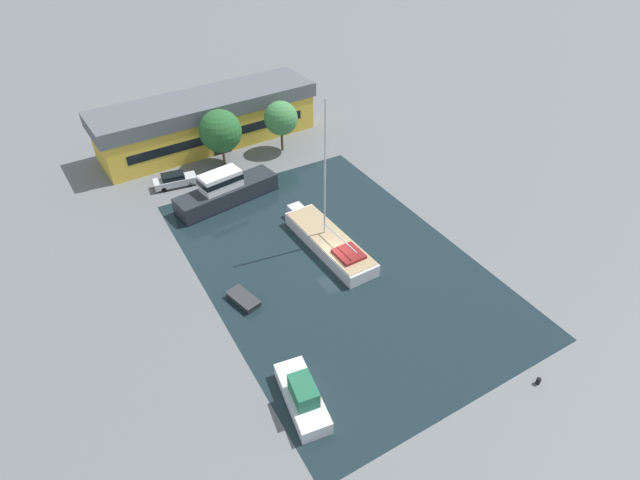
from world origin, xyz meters
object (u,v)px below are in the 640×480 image
(quay_tree_near_building, at_px, (281,118))
(cabin_boat, at_px, (302,396))
(warehouse_building, at_px, (208,120))
(sailboat_moored, at_px, (328,241))
(quay_tree_by_water, at_px, (220,131))
(small_dinghy, at_px, (243,299))
(motor_cruiser, at_px, (226,191))
(parked_car, at_px, (175,180))

(quay_tree_near_building, xyz_separation_m, cabin_boat, (-15.83, -34.57, -3.50))
(warehouse_building, bearing_deg, sailboat_moored, -89.42)
(quay_tree_near_building, relative_size, cabin_boat, 1.04)
(quay_tree_by_water, height_order, small_dinghy, quay_tree_by_water)
(warehouse_building, xyz_separation_m, motor_cruiser, (-3.50, -14.49, -1.81))
(motor_cruiser, distance_m, cabin_boat, 27.30)
(quay_tree_near_building, height_order, cabin_boat, quay_tree_near_building)
(warehouse_building, distance_m, quay_tree_by_water, 6.60)
(warehouse_building, height_order, sailboat_moored, sailboat_moored)
(quay_tree_by_water, height_order, motor_cruiser, quay_tree_by_water)
(quay_tree_by_water, bearing_deg, warehouse_building, 84.69)
(sailboat_moored, relative_size, motor_cruiser, 1.24)
(parked_car, bearing_deg, cabin_boat, 5.04)
(motor_cruiser, bearing_deg, quay_tree_near_building, -64.05)
(quay_tree_near_building, bearing_deg, motor_cruiser, -144.35)
(small_dinghy, bearing_deg, cabin_boat, -107.14)
(quay_tree_near_building, relative_size, parked_car, 1.31)
(parked_car, height_order, sailboat_moored, sailboat_moored)
(quay_tree_near_building, height_order, quay_tree_by_water, quay_tree_by_water)
(quay_tree_near_building, bearing_deg, quay_tree_by_water, 177.88)
(sailboat_moored, bearing_deg, parked_car, 114.79)
(parked_car, distance_m, small_dinghy, 21.45)
(parked_car, bearing_deg, quay_tree_near_building, 103.72)
(small_dinghy, bearing_deg, motor_cruiser, 58.18)
(cabin_boat, bearing_deg, sailboat_moored, 61.49)
(quay_tree_by_water, xyz_separation_m, small_dinghy, (-7.54, -23.47, -4.12))
(quay_tree_near_building, bearing_deg, small_dinghy, -123.65)
(quay_tree_by_water, height_order, cabin_boat, quay_tree_by_water)
(warehouse_building, height_order, motor_cruiser, warehouse_building)
(parked_car, relative_size, motor_cruiser, 0.41)
(quay_tree_by_water, distance_m, motor_cruiser, 9.07)
(quay_tree_near_building, relative_size, sailboat_moored, 0.44)
(motor_cruiser, bearing_deg, small_dinghy, 153.59)
(small_dinghy, height_order, cabin_boat, cabin_boat)
(parked_car, bearing_deg, small_dinghy, 5.11)
(quay_tree_by_water, distance_m, cabin_boat, 35.93)
(quay_tree_by_water, relative_size, parked_car, 1.41)
(sailboat_moored, bearing_deg, quay_tree_near_building, 73.38)
(quay_tree_by_water, bearing_deg, parked_car, -163.39)
(warehouse_building, height_order, cabin_boat, warehouse_building)
(warehouse_building, distance_m, parked_car, 11.54)
(quay_tree_near_building, bearing_deg, parked_car, -173.23)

